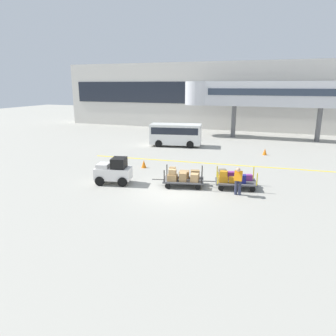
{
  "coord_description": "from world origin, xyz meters",
  "views": [
    {
      "loc": [
        5.33,
        -15.4,
        5.76
      ],
      "look_at": [
        -0.5,
        0.56,
        1.17
      ],
      "focal_mm": 33.23,
      "sensor_mm": 36.0,
      "label": 1
    }
  ],
  "objects": [
    {
      "name": "baggage_handler",
      "position": [
        3.42,
        0.67,
        0.87
      ],
      "size": [
        0.41,
        0.44,
        1.56
      ],
      "color": "#2D334C",
      "rests_on": "ground_plane"
    },
    {
      "name": "safety_cone_near",
      "position": [
        4.21,
        11.46,
        0.28
      ],
      "size": [
        0.36,
        0.36,
        0.55
      ],
      "primitive_type": "cone",
      "color": "orange",
      "rests_on": "ground_plane"
    },
    {
      "name": "baggage_cart_lead",
      "position": [
        0.19,
        1.15,
        0.55
      ],
      "size": [
        3.09,
        1.89,
        1.1
      ],
      "color": "#4C4C4F",
      "rests_on": "ground_plane"
    },
    {
      "name": "jet_bridge",
      "position": [
        2.86,
        19.99,
        4.75
      ],
      "size": [
        17.9,
        3.0,
        6.09
      ],
      "color": "silver",
      "rests_on": "ground_plane"
    },
    {
      "name": "terminal_building",
      "position": [
        0.0,
        25.98,
        4.28
      ],
      "size": [
        49.34,
        2.51,
        8.55
      ],
      "color": "beige",
      "rests_on": "ground_plane"
    },
    {
      "name": "baggage_tug",
      "position": [
        -3.81,
        0.21,
        0.75
      ],
      "size": [
        2.3,
        1.64,
        1.58
      ],
      "color": "white",
      "rests_on": "ground_plane"
    },
    {
      "name": "ground_plane",
      "position": [
        0.0,
        0.0,
        0.0
      ],
      "size": [
        120.0,
        120.0,
        0.0
      ],
      "primitive_type": "plane",
      "color": "#9E9B91"
    },
    {
      "name": "safety_cone_far",
      "position": [
        -3.65,
        4.15,
        0.28
      ],
      "size": [
        0.36,
        0.36,
        0.55
      ],
      "primitive_type": "cone",
      "color": "orange",
      "rests_on": "ground_plane"
    },
    {
      "name": "apron_lead_line",
      "position": [
        1.72,
        7.05,
        0.0
      ],
      "size": [
        21.26,
        1.68,
        0.01
      ],
      "primitive_type": "cube",
      "rotation": [
        0.0,
        0.0,
        0.07
      ],
      "color": "yellow",
      "rests_on": "ground_plane"
    },
    {
      "name": "baggage_cart_middle",
      "position": [
        3.04,
        1.86,
        0.52
      ],
      "size": [
        3.09,
        1.89,
        1.1
      ],
      "color": "#4C4C4F",
      "rests_on": "ground_plane"
    },
    {
      "name": "shuttle_van",
      "position": [
        -4.14,
        12.67,
        1.23
      ],
      "size": [
        5.06,
        2.73,
        2.1
      ],
      "color": "white",
      "rests_on": "ground_plane"
    }
  ]
}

